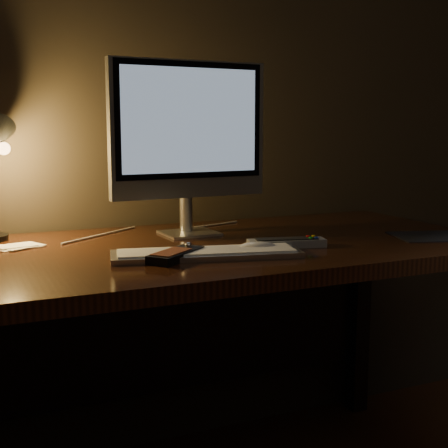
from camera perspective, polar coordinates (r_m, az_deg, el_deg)
name	(u,v)px	position (r m, az deg, el deg)	size (l,w,h in m)	color
desk	(195,285)	(1.75, -2.64, -5.61)	(1.60, 0.75, 0.75)	#32170B
monitor	(189,133)	(1.79, -3.21, 8.30)	(0.47, 0.14, 0.49)	silver
keyboard	(207,253)	(1.50, -1.61, -2.67)	(0.46, 0.13, 0.02)	silver
mousepad	(432,236)	(1.87, 18.50, -1.06)	(0.21, 0.17, 0.00)	black
mouse	(257,248)	(1.56, 3.06, -2.24)	(0.10, 0.05, 0.02)	white
media_remote	(176,255)	(1.48, -4.41, -2.80)	(0.17, 0.15, 0.03)	black
tv_remote	(287,243)	(1.63, 5.75, -1.71)	(0.21, 0.10, 0.03)	gray
papers	(19,246)	(1.70, -18.24, -1.95)	(0.11, 0.08, 0.01)	white
cable	(154,231)	(1.86, -6.42, -0.65)	(0.01, 0.01, 0.62)	white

